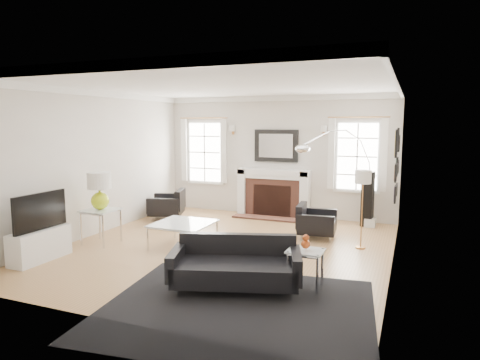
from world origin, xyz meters
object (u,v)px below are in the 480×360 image
at_px(gourd_lamp, 100,188).
at_px(arc_floor_lamp, 338,174).
at_px(fireplace, 273,194).
at_px(coffee_table, 183,224).
at_px(armchair_left, 169,205).
at_px(armchair_right, 314,222).
at_px(sofa, 236,266).

relative_size(gourd_lamp, arc_floor_lamp, 0.32).
bearing_deg(fireplace, coffee_table, -103.59).
relative_size(armchair_left, arc_floor_lamp, 0.48).
height_order(armchair_right, coffee_table, armchair_right).
bearing_deg(armchair_left, fireplace, 27.39).
bearing_deg(coffee_table, sofa, -41.81).
bearing_deg(armchair_left, sofa, -47.30).
relative_size(armchair_left, armchair_right, 1.20).
bearing_deg(sofa, armchair_right, 81.90).
height_order(sofa, arc_floor_lamp, arc_floor_lamp).
relative_size(armchair_right, coffee_table, 0.86).
xyz_separation_m(fireplace, armchair_left, (-2.15, -1.11, -0.23)).
relative_size(fireplace, gourd_lamp, 2.52).
relative_size(sofa, arc_floor_lamp, 0.87).
relative_size(armchair_left, gourd_lamp, 1.50).
bearing_deg(sofa, armchair_left, 132.70).
bearing_deg(gourd_lamp, coffee_table, 14.34).
bearing_deg(fireplace, armchair_right, -49.02).
xyz_separation_m(sofa, armchair_left, (-3.03, 3.28, 0.01)).
relative_size(coffee_table, gourd_lamp, 1.44).
distance_m(fireplace, armchair_left, 2.43).
distance_m(sofa, coffee_table, 2.14).
relative_size(fireplace, coffee_table, 1.75).
bearing_deg(coffee_table, armchair_left, 127.67).
bearing_deg(coffee_table, armchair_right, 36.28).
bearing_deg(sofa, arc_floor_lamp, 79.32).
height_order(fireplace, armchair_left, fireplace).
distance_m(fireplace, sofa, 4.49).
bearing_deg(fireplace, armchair_left, -152.61).
height_order(sofa, armchair_left, armchair_left).
bearing_deg(sofa, coffee_table, 138.19).
relative_size(sofa, armchair_right, 2.19).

